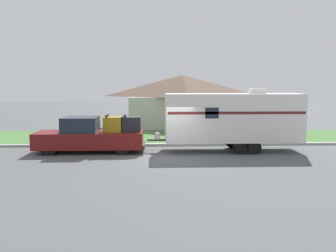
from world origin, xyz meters
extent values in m
plane|color=#515456|center=(0.00, 0.00, 0.00)|extent=(120.00, 120.00, 0.00)
cube|color=#ADADA8|center=(0.00, 3.75, 0.07)|extent=(80.00, 0.30, 0.14)
cube|color=#477538|center=(0.00, 7.40, 0.01)|extent=(80.00, 7.00, 0.03)
cube|color=#B2B2A8|center=(1.79, 15.02, 1.31)|extent=(9.10, 7.49, 2.61)
pyramid|color=brown|center=(1.79, 15.02, 3.55)|extent=(9.83, 8.09, 1.87)
cube|color=#4C3828|center=(1.79, 11.31, 1.05)|extent=(1.00, 0.06, 2.10)
cylinder|color=black|center=(-6.24, 1.02, 0.46)|extent=(0.92, 0.28, 0.92)
cylinder|color=black|center=(-6.24, 2.75, 0.46)|extent=(0.92, 0.28, 0.92)
cylinder|color=black|center=(-2.45, 1.02, 0.46)|extent=(0.92, 0.28, 0.92)
cylinder|color=black|center=(-2.45, 2.75, 0.46)|extent=(0.92, 0.28, 0.92)
cube|color=maroon|center=(-5.39, 1.88, 0.68)|extent=(3.54, 2.09, 0.86)
cube|color=#19232D|center=(-4.75, 1.88, 1.51)|extent=(1.84, 1.92, 0.80)
cube|color=maroon|center=(-2.52, 1.88, 0.68)|extent=(2.20, 2.09, 0.86)
cube|color=#333333|center=(-1.36, 1.88, 0.37)|extent=(0.12, 1.88, 0.20)
cube|color=olive|center=(-3.00, 1.88, 1.51)|extent=(1.01, 0.88, 0.80)
cube|color=black|center=(-3.33, 1.88, 1.99)|extent=(0.10, 0.97, 0.08)
cube|color=black|center=(-2.03, 1.88, 1.51)|extent=(1.01, 0.88, 0.80)
cube|color=black|center=(-2.36, 1.88, 1.99)|extent=(0.10, 0.97, 0.08)
cylinder|color=black|center=(3.69, 0.89, 0.35)|extent=(0.71, 0.22, 0.71)
cylinder|color=black|center=(3.69, 2.88, 0.35)|extent=(0.71, 0.22, 0.71)
cylinder|color=black|center=(4.47, 0.89, 0.35)|extent=(0.71, 0.22, 0.71)
cylinder|color=black|center=(4.47, 2.88, 0.35)|extent=(0.71, 0.22, 0.71)
cube|color=silver|center=(3.49, 1.88, 1.87)|extent=(7.33, 2.27, 2.57)
cube|color=#5B1E1E|center=(3.49, 0.74, 2.19)|extent=(7.18, 0.01, 0.14)
cube|color=#383838|center=(-0.67, 1.88, 0.63)|extent=(1.00, 0.12, 0.10)
cylinder|color=silver|center=(-0.62, 1.88, 0.86)|extent=(0.28, 0.28, 0.36)
cube|color=silver|center=(4.81, 1.88, 3.29)|extent=(0.80, 0.68, 0.28)
cube|color=#19232D|center=(2.17, 0.74, 2.19)|extent=(0.70, 0.01, 0.56)
cylinder|color=brown|center=(-6.06, 4.80, 0.54)|extent=(0.09, 0.09, 1.07)
cube|color=black|center=(-6.06, 4.80, 1.18)|extent=(0.48, 0.20, 0.22)
camera|label=1|loc=(-0.88, -18.29, 3.66)|focal=40.00mm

